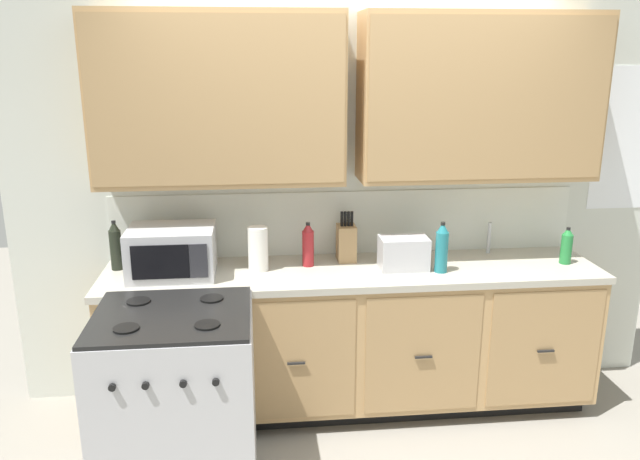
# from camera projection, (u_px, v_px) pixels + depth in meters

# --- Properties ---
(ground_plane) EXTENTS (8.00, 8.00, 0.00)m
(ground_plane) POSITION_uv_depth(u_px,v_px,m) (359.00, 433.00, 3.65)
(ground_plane) COLOR gray
(wall_unit) EXTENTS (4.09, 0.40, 2.54)m
(wall_unit) POSITION_uv_depth(u_px,v_px,m) (350.00, 137.00, 3.68)
(wall_unit) COLOR silver
(wall_unit) RESTS_ON ground_plane
(counter_run) EXTENTS (2.92, 0.64, 0.91)m
(counter_run) POSITION_uv_depth(u_px,v_px,m) (352.00, 337.00, 3.81)
(counter_run) COLOR black
(counter_run) RESTS_ON ground_plane
(stove_range) EXTENTS (0.76, 0.68, 0.95)m
(stove_range) POSITION_uv_depth(u_px,v_px,m) (177.00, 401.00, 3.11)
(stove_range) COLOR #B7B7BC
(stove_range) RESTS_ON ground_plane
(microwave) EXTENTS (0.48, 0.37, 0.28)m
(microwave) POSITION_uv_depth(u_px,v_px,m) (172.00, 252.00, 3.54)
(microwave) COLOR #B7B7BC
(microwave) RESTS_ON counter_run
(toaster) EXTENTS (0.28, 0.18, 0.19)m
(toaster) POSITION_uv_depth(u_px,v_px,m) (404.00, 253.00, 3.67)
(toaster) COLOR #B7B7BC
(toaster) RESTS_ON counter_run
(knife_block) EXTENTS (0.11, 0.14, 0.31)m
(knife_block) POSITION_uv_depth(u_px,v_px,m) (346.00, 242.00, 3.81)
(knife_block) COLOR #9C794E
(knife_block) RESTS_ON counter_run
(sink_faucet) EXTENTS (0.02, 0.02, 0.20)m
(sink_faucet) POSITION_uv_depth(u_px,v_px,m) (489.00, 238.00, 3.96)
(sink_faucet) COLOR #B2B5BA
(sink_faucet) RESTS_ON counter_run
(paper_towel_roll) EXTENTS (0.12, 0.12, 0.26)m
(paper_towel_roll) POSITION_uv_depth(u_px,v_px,m) (258.00, 249.00, 3.63)
(paper_towel_roll) COLOR white
(paper_towel_roll) RESTS_ON counter_run
(bottle_red) EXTENTS (0.07, 0.07, 0.27)m
(bottle_red) POSITION_uv_depth(u_px,v_px,m) (308.00, 245.00, 3.71)
(bottle_red) COLOR maroon
(bottle_red) RESTS_ON counter_run
(bottle_teal) EXTENTS (0.07, 0.07, 0.30)m
(bottle_teal) POSITION_uv_depth(u_px,v_px,m) (442.00, 248.00, 3.60)
(bottle_teal) COLOR #1E707A
(bottle_teal) RESTS_ON counter_run
(bottle_green) EXTENTS (0.07, 0.07, 0.22)m
(bottle_green) POSITION_uv_depth(u_px,v_px,m) (567.00, 246.00, 3.75)
(bottle_green) COLOR #237A38
(bottle_green) RESTS_ON counter_run
(bottle_dark) EXTENTS (0.07, 0.07, 0.29)m
(bottle_dark) POSITION_uv_depth(u_px,v_px,m) (116.00, 246.00, 3.64)
(bottle_dark) COLOR black
(bottle_dark) RESTS_ON counter_run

